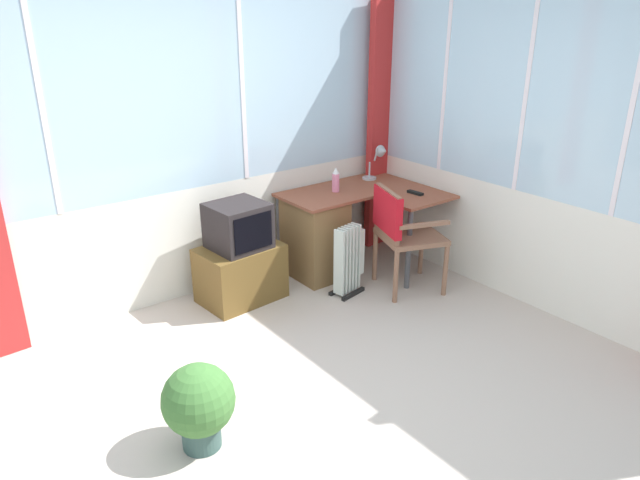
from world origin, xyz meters
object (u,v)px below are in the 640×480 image
Objects in this scene: space_heater at (349,259)px; tv_on_stand at (240,258)px; desk_lamp at (380,157)px; tv_remote at (415,193)px; potted_plant at (199,403)px; wooden_armchair at (398,226)px; desk at (321,232)px; spray_bottle at (336,180)px.

tv_on_stand is at bearing 150.43° from space_heater.
desk_lamp is at bearing 33.64° from space_heater.
tv_on_stand is 1.39× the size of space_heater.
tv_remote is 1.60m from tv_on_stand.
tv_on_stand reaches higher than space_heater.
potted_plant is at bearing -127.56° from tv_on_stand.
desk is at bearing 115.83° from wooden_armchair.
desk is 3.82× the size of desk_lamp.
spray_bottle is at bearing 34.26° from potted_plant.
tv_remote is at bearing -0.65° from space_heater.
spray_bottle is (-0.50, 0.48, 0.09)m from tv_remote.
tv_on_stand is 1.65× the size of potted_plant.
tv_on_stand is (-1.49, 0.45, -0.37)m from tv_remote.
desk_lamp is 0.92m from wooden_armchair.
potted_plant is at bearing -150.93° from desk_lamp.
desk_lamp is (0.75, 0.09, 0.53)m from desk.
spray_bottle is at bearing 1.71° from tv_on_stand.
tv_remote is (0.68, -0.45, 0.34)m from desk.
desk is 1.52× the size of tv_on_stand.
spray_bottle reaches higher than wooden_armchair.
desk_lamp is 0.66× the size of potted_plant.
spray_bottle is 0.37× the size of space_heater.
desk_lamp reaches higher than desk.
spray_bottle is 0.44× the size of potted_plant.
desk_lamp is 2.17× the size of tv_remote.
spray_bottle is 0.24× the size of wooden_armchair.
desk_lamp is 0.55× the size of space_heater.
potted_plant is at bearing -161.33° from wooden_armchair.
tv_remote reaches higher than potted_plant.
desk_lamp reaches higher than tv_on_stand.
desk_lamp is 1.14m from space_heater.
tv_on_stand is at bearing -176.67° from desk_lamp.
tv_on_stand is (-1.12, 0.63, -0.21)m from wooden_armchair.
desk_lamp is 0.58m from tv_remote.
wooden_armchair reaches higher than desk.
wooden_armchair is at bearing -159.59° from tv_remote.
space_heater is 1.19× the size of potted_plant.
desk is at bearing 0.21° from tv_on_stand.
desk is 0.88m from tv_remote.
potted_plant is at bearing -153.06° from space_heater.
tv_on_stand is (-1.57, -0.09, -0.57)m from desk_lamp.
tv_on_stand reaches higher than potted_plant.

